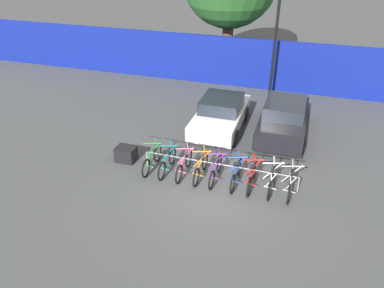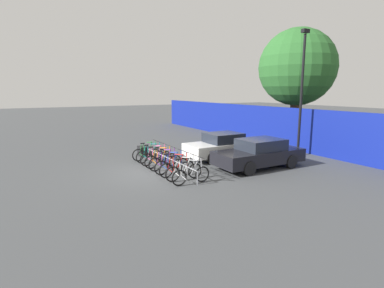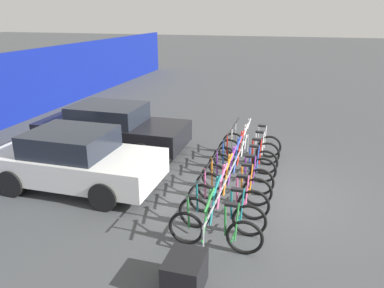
% 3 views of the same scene
% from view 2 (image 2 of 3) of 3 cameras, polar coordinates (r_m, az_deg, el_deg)
% --- Properties ---
extents(ground_plane, '(120.00, 120.00, 0.00)m').
position_cam_2_polar(ground_plane, '(13.91, -6.96, -5.24)').
color(ground_plane, '#424447').
extents(hoarding_wall, '(36.00, 0.16, 2.61)m').
position_cam_2_polar(hoarding_wall, '(19.28, 20.05, 2.49)').
color(hoarding_wall, navy).
rests_on(hoarding_wall, ground).
extents(bike_rack, '(5.31, 0.04, 0.57)m').
position_cam_2_polar(bike_rack, '(14.02, -4.42, -2.95)').
color(bike_rack, gray).
rests_on(bike_rack, ground).
extents(bicycle_green, '(0.68, 1.71, 1.05)m').
position_cam_2_polar(bicycle_green, '(16.14, -8.47, -1.74)').
color(bicycle_green, black).
rests_on(bicycle_green, ground).
extents(bicycle_teal, '(0.68, 1.71, 1.05)m').
position_cam_2_polar(bicycle_teal, '(15.62, -7.71, -2.12)').
color(bicycle_teal, black).
rests_on(bicycle_teal, ground).
extents(bicycle_pink, '(0.68, 1.71, 1.05)m').
position_cam_2_polar(bicycle_pink, '(15.06, -6.84, -2.56)').
color(bicycle_pink, black).
rests_on(bicycle_pink, ground).
extents(bicycle_orange, '(0.68, 1.71, 1.05)m').
position_cam_2_polar(bicycle_orange, '(14.52, -5.93, -3.02)').
color(bicycle_orange, black).
rests_on(bicycle_orange, ground).
extents(bicycle_purple, '(0.68, 1.71, 1.05)m').
position_cam_2_polar(bicycle_purple, '(14.06, -5.09, -3.45)').
color(bicycle_purple, black).
rests_on(bicycle_purple, ground).
extents(bicycle_blue, '(0.68, 1.71, 1.05)m').
position_cam_2_polar(bicycle_blue, '(13.44, -3.86, -4.06)').
color(bicycle_blue, black).
rests_on(bicycle_blue, ground).
extents(bicycle_red, '(0.68, 1.71, 1.05)m').
position_cam_2_polar(bicycle_red, '(12.99, -2.86, -4.57)').
color(bicycle_red, black).
rests_on(bicycle_red, ground).
extents(bicycle_white, '(0.68, 1.71, 1.05)m').
position_cam_2_polar(bicycle_white, '(12.44, -1.54, -5.22)').
color(bicycle_white, black).
rests_on(bicycle_white, ground).
extents(bicycle_silver, '(0.68, 1.71, 1.05)m').
position_cam_2_polar(bicycle_silver, '(11.93, -0.20, -5.89)').
color(bicycle_silver, black).
rests_on(bicycle_silver, ground).
extents(car_white, '(1.91, 4.00, 1.40)m').
position_cam_2_polar(car_white, '(16.45, 5.74, -0.34)').
color(car_white, silver).
rests_on(car_white, ground).
extents(car_black, '(1.91, 4.45, 1.40)m').
position_cam_2_polar(car_black, '(14.73, 12.68, -1.78)').
color(car_black, black).
rests_on(car_black, ground).
extents(lamp_post, '(0.24, 0.44, 6.92)m').
position_cam_2_polar(lamp_post, '(17.91, 20.19, 10.01)').
color(lamp_post, black).
rests_on(lamp_post, ground).
extents(cargo_crate, '(0.70, 0.56, 0.55)m').
position_cam_2_polar(cargo_crate, '(17.26, -9.15, -1.33)').
color(cargo_crate, black).
rests_on(cargo_crate, ground).
extents(tree_behind_hoarding, '(5.14, 5.14, 7.79)m').
position_cam_2_polar(tree_behind_hoarding, '(21.99, 19.40, 13.55)').
color(tree_behind_hoarding, brown).
rests_on(tree_behind_hoarding, ground).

